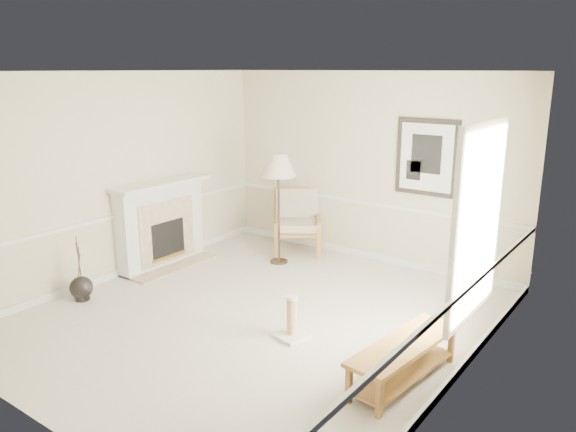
# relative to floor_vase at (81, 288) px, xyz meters

# --- Properties ---
(ground) EXTENTS (5.50, 5.50, 0.00)m
(ground) POSITION_rel_floor_vase_xyz_m (2.15, 0.96, -0.16)
(ground) COLOR silver
(ground) RESTS_ON ground
(room) EXTENTS (5.04, 5.54, 2.92)m
(room) POSITION_rel_floor_vase_xyz_m (2.29, 1.04, 1.71)
(room) COLOR beige
(room) RESTS_ON ground
(fireplace) EXTENTS (0.64, 1.64, 1.31)m
(fireplace) POSITION_rel_floor_vase_xyz_m (-0.19, 1.56, 0.48)
(fireplace) COLOR white
(fireplace) RESTS_ON ground
(floor_vase) EXTENTS (0.30, 0.30, 0.87)m
(floor_vase) POSITION_rel_floor_vase_xyz_m (0.00, 0.00, 0.00)
(floor_vase) COLOR black
(floor_vase) RESTS_ON ground
(armchair) EXTENTS (1.09, 1.11, 1.01)m
(armchair) POSITION_rel_floor_vase_xyz_m (1.06, 3.37, 0.38)
(armchair) COLOR olive
(armchair) RESTS_ON ground
(floor_lamp) EXTENTS (0.69, 0.69, 1.70)m
(floor_lamp) POSITION_rel_floor_vase_xyz_m (1.19, 2.69, 1.33)
(floor_lamp) COLOR black
(floor_lamp) RESTS_ON ground
(bench) EXTENTS (0.59, 1.47, 0.41)m
(bench) POSITION_rel_floor_vase_xyz_m (4.23, 0.65, 0.11)
(bench) COLOR olive
(bench) RESTS_ON ground
(scratching_post) EXTENTS (0.41, 0.41, 0.50)m
(scratching_post) POSITION_rel_floor_vase_xyz_m (2.83, 0.76, -0.00)
(scratching_post) COLOR white
(scratching_post) RESTS_ON ground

